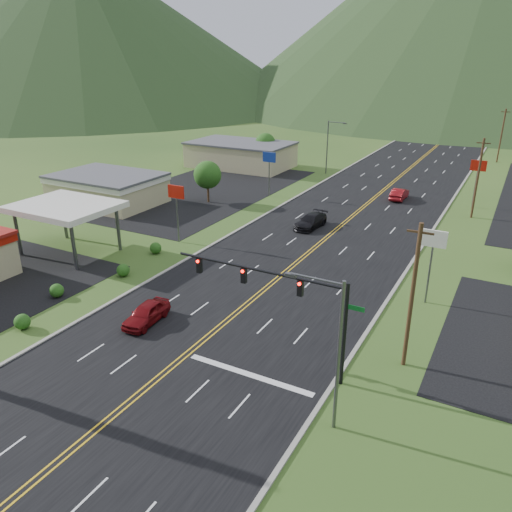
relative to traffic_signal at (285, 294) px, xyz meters
The scene contains 21 objects.
ground 16.32m from the traffic_signal, 114.86° to the right, with size 500.00×500.00×0.00m, color #264518.
road 16.32m from the traffic_signal, 114.86° to the right, with size 20.00×460.00×0.04m, color black.
traffic_signal is the anchor object (origin of this frame).
streetlight_east 6.17m from the traffic_signal, 40.39° to the right, with size 3.28×0.25×9.00m.
streetlight_west 58.88m from the traffic_signal, 107.97° to the left, with size 3.28×0.25×9.00m.
gas_canopy 29.59m from the traffic_signal, 164.30° to the left, with size 10.00×8.00×5.30m.
building_west_mid 45.46m from the traffic_signal, 148.05° to the left, with size 14.40×10.40×4.10m.
building_west_far 64.15m from the traffic_signal, 122.56° to the left, with size 18.40×11.40×4.50m.
pole_sign_west_a 26.00m from the traffic_signal, 142.00° to the left, with size 2.00×0.18×6.40m.
pole_sign_west_b 43.17m from the traffic_signal, 118.32° to the left, with size 2.00×0.18×6.40m.
pole_sign_east_a 15.45m from the traffic_signal, 65.05° to the left, with size 2.00×0.18×6.40m.
pole_sign_east_b 46.47m from the traffic_signal, 81.94° to the left, with size 2.00×0.18×6.40m.
tree_west_a 40.80m from the traffic_signal, 130.50° to the left, with size 3.84×3.84×5.82m.
tree_west_b 66.01m from the traffic_signal, 118.49° to the left, with size 3.84×3.84×5.82m.
utility_pole_a 8.08m from the traffic_signal, 29.72° to the left, with size 1.60×0.28×10.00m.
utility_pole_b 41.60m from the traffic_signal, 80.29° to the left, with size 1.60×0.28×10.00m.
utility_pole_c 81.31m from the traffic_signal, 85.05° to the left, with size 1.60×0.28×10.00m.
mountain_nw 206.68m from the traffic_signal, 139.05° to the left, with size 190.00×190.00×60.00m, color #183518.
car_red_near 12.64m from the traffic_signal, behind, with size 1.85×4.59×1.56m, color maroon.
car_dark_mid 29.40m from the traffic_signal, 109.05° to the left, with size 2.22×5.47×1.59m, color black.
car_red_far 45.44m from the traffic_signal, 94.01° to the left, with size 1.70×4.89×1.61m, color maroon.
Camera 1 is at (18.27, -11.64, 19.34)m, focal length 35.00 mm.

